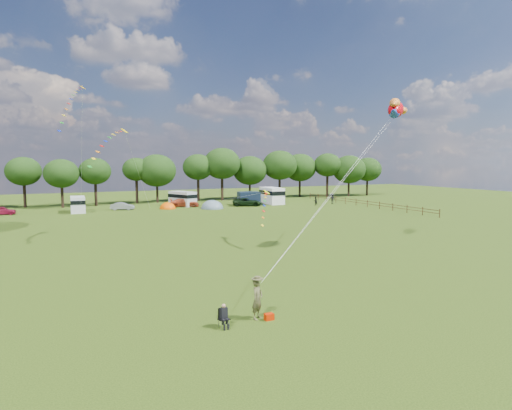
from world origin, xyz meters
name	(u,v)px	position (x,y,z in m)	size (l,w,h in m)	color
ground_plane	(306,276)	(0.00, 0.00, 0.00)	(180.00, 180.00, 0.00)	black
tree_line	(177,168)	(5.30, 54.99, 6.35)	(102.98, 10.98, 10.27)	black
fence	(362,202)	(32.00, 34.50, 0.70)	(0.12, 33.12, 1.20)	#472D19
car_a	(2,211)	(-22.32, 46.27, 0.61)	(1.44, 3.66, 1.22)	maroon
car_b	(122,206)	(-5.84, 45.77, 0.59)	(1.26, 3.37, 1.19)	gray
car_c	(185,203)	(4.30, 46.21, 0.70)	(1.96, 4.66, 1.40)	#A03B1C
car_d	(247,202)	(14.43, 43.09, 0.69)	(2.29, 5.06, 1.38)	black
campervan_b	(78,204)	(-12.32, 45.35, 1.26)	(2.11, 4.81, 2.34)	silver
campervan_c	(183,198)	(4.35, 47.64, 1.35)	(4.13, 5.57, 2.51)	#BCBCBD
campervan_d	(272,195)	(20.17, 45.06, 1.57)	(2.83, 6.09, 2.93)	white
tent_orange	(168,209)	(1.06, 44.54, 0.02)	(2.61, 2.86, 2.05)	#ED5100
tent_greyblue	(212,208)	(7.68, 41.75, 0.02)	(3.67, 4.02, 2.73)	slate
awning_navy	(249,198)	(15.56, 44.95, 1.14)	(3.65, 2.97, 2.28)	black
kite_flyer	(257,299)	(-6.23, -5.71, 0.97)	(0.71, 0.47, 1.95)	brown
camp_chair	(223,313)	(-8.08, -6.05, 0.67)	(0.55, 0.55, 1.12)	#99999E
kite_bag	(269,317)	(-5.78, -6.09, 0.15)	(0.43, 0.29, 0.31)	#BB1F00
fish_kite	(395,109)	(11.53, 4.74, 12.00)	(3.56, 3.36, 2.08)	#CA0004
streamer_kite_a	(73,100)	(-12.90, 29.43, 14.47)	(3.29, 5.62, 5.77)	#CF9004
streamer_kite_b	(111,141)	(-10.03, 19.50, 9.57)	(4.30, 4.80, 3.84)	#E8BC00
streamer_kite_c	(265,202)	(2.61, 11.66, 3.87)	(3.18, 5.04, 2.82)	#D2DD07
walker_a	(315,201)	(25.81, 39.34, 0.76)	(0.74, 0.46, 1.53)	black
walker_b	(332,199)	(30.10, 40.44, 0.94)	(1.21, 0.56, 1.87)	black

